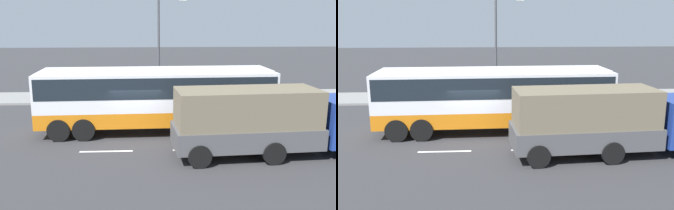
% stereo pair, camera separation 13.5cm
% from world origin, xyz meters
% --- Properties ---
extents(ground_plane, '(120.00, 120.00, 0.00)m').
position_xyz_m(ground_plane, '(0.00, 0.00, 0.00)').
color(ground_plane, '#333335').
extents(sidewalk_curb, '(80.00, 4.00, 0.15)m').
position_xyz_m(sidewalk_curb, '(0.00, 9.29, 0.07)').
color(sidewalk_curb, gray).
rests_on(sidewalk_curb, ground_plane).
extents(lane_centreline, '(32.21, 0.16, 0.01)m').
position_xyz_m(lane_centreline, '(-5.39, -2.31, 0.00)').
color(lane_centreline, white).
rests_on(lane_centreline, ground_plane).
extents(coach_bus, '(12.16, 3.03, 3.33)m').
position_xyz_m(coach_bus, '(1.02, 0.62, 2.07)').
color(coach_bus, orange).
rests_on(coach_bus, ground_plane).
extents(cargo_truck, '(8.52, 2.99, 2.96)m').
position_xyz_m(cargo_truck, '(5.65, -3.11, 1.61)').
color(cargo_truck, navy).
rests_on(cargo_truck, ground_plane).
extents(pedestrian_near_curb, '(0.32, 0.32, 1.78)m').
position_xyz_m(pedestrian_near_curb, '(1.99, 8.57, 1.18)').
color(pedestrian_near_curb, black).
rests_on(pedestrian_near_curb, sidewalk_curb).
extents(pedestrian_at_crossing, '(0.32, 0.32, 1.79)m').
position_xyz_m(pedestrian_at_crossing, '(3.35, 9.46, 1.19)').
color(pedestrian_at_crossing, '#38334C').
rests_on(pedestrian_at_crossing, sidewalk_curb).
extents(street_lamp, '(2.00, 0.24, 7.21)m').
position_xyz_m(street_lamp, '(1.57, 7.84, 4.31)').
color(street_lamp, '#47474C').
rests_on(street_lamp, sidewalk_curb).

